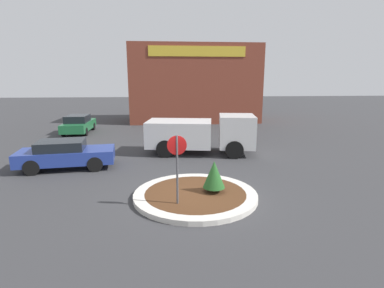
{
  "coord_description": "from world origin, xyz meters",
  "views": [
    {
      "loc": [
        -1.04,
        -10.14,
        4.23
      ],
      "look_at": [
        0.13,
        2.8,
        1.36
      ],
      "focal_mm": 28.0,
      "sensor_mm": 36.0,
      "label": 1
    }
  ],
  "objects_px": {
    "parked_sedan_green": "(78,124)",
    "stop_sign": "(177,159)",
    "utility_truck": "(201,133)",
    "parked_sedan_blue": "(66,154)"
  },
  "relations": [
    {
      "from": "utility_truck",
      "to": "parked_sedan_blue",
      "type": "bearing_deg",
      "value": -151.73
    },
    {
      "from": "stop_sign",
      "to": "utility_truck",
      "type": "distance_m",
      "value": 7.57
    },
    {
      "from": "utility_truck",
      "to": "parked_sedan_blue",
      "type": "height_order",
      "value": "utility_truck"
    },
    {
      "from": "stop_sign",
      "to": "utility_truck",
      "type": "height_order",
      "value": "stop_sign"
    },
    {
      "from": "parked_sedan_green",
      "to": "stop_sign",
      "type": "bearing_deg",
      "value": -154.89
    },
    {
      "from": "utility_truck",
      "to": "parked_sedan_green",
      "type": "height_order",
      "value": "utility_truck"
    },
    {
      "from": "utility_truck",
      "to": "parked_sedan_green",
      "type": "distance_m",
      "value": 11.45
    },
    {
      "from": "stop_sign",
      "to": "parked_sedan_green",
      "type": "xyz_separation_m",
      "value": [
        -7.14,
        14.66,
        -0.98
      ]
    },
    {
      "from": "parked_sedan_blue",
      "to": "parked_sedan_green",
      "type": "bearing_deg",
      "value": 95.17
    },
    {
      "from": "stop_sign",
      "to": "parked_sedan_blue",
      "type": "relative_size",
      "value": 0.55
    }
  ]
}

